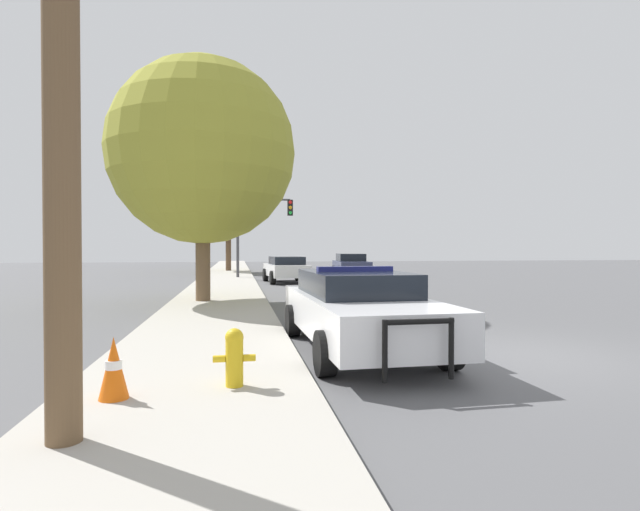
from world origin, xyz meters
name	(u,v)px	position (x,y,z in m)	size (l,w,h in m)	color
ground_plane	(514,355)	(0.00, 0.00, 0.00)	(110.00, 110.00, 0.00)	#565659
sidewalk_left	(200,363)	(-5.10, 0.00, 0.07)	(3.00, 110.00, 0.13)	#ADA89E
police_car	(358,308)	(-2.46, 0.83, 0.74)	(2.21, 5.31, 1.46)	white
fire_hydrant	(234,355)	(-4.59, -1.59, 0.50)	(0.51, 0.22, 0.70)	gold
traffic_light	(261,220)	(-3.17, 20.71, 3.33)	(3.19, 0.35, 4.53)	#424247
car_background_oncoming	(351,265)	(2.16, 21.26, 0.75)	(2.20, 4.28, 1.42)	#333856
car_background_midblock	(286,268)	(-2.06, 17.70, 0.72)	(2.24, 4.24, 1.33)	silver
tree_sidewalk_far	(228,199)	(-5.13, 28.95, 5.30)	(5.60, 5.60, 7.98)	brown
tree_sidewalk_near	(203,152)	(-5.59, 8.36, 4.78)	(5.79, 5.79, 7.56)	brown
traffic_cone	(114,368)	(-5.89, -1.88, 0.47)	(0.32, 0.32, 0.68)	orange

